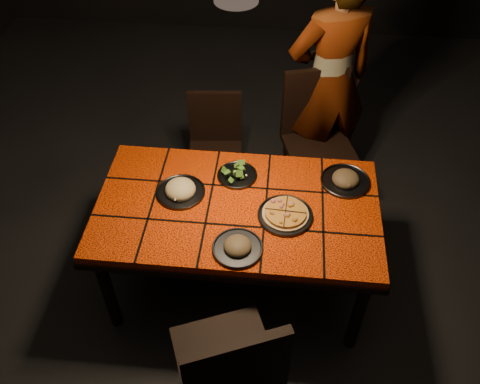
# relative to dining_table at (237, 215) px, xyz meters

# --- Properties ---
(room_shell) EXTENTS (6.04, 7.04, 3.08)m
(room_shell) POSITION_rel_dining_table_xyz_m (0.00, 0.00, 0.83)
(room_shell) COLOR black
(room_shell) RESTS_ON ground
(dining_table) EXTENTS (1.62, 0.92, 0.75)m
(dining_table) POSITION_rel_dining_table_xyz_m (0.00, 0.00, 0.00)
(dining_table) COLOR #FF3D08
(dining_table) RESTS_ON ground
(chair_near) EXTENTS (0.61, 0.61, 1.03)m
(chair_near) POSITION_rel_dining_table_xyz_m (0.06, -0.88, -0.08)
(chair_near) COLOR black
(chair_near) RESTS_ON ground
(chair_far_left) EXTENTS (0.41, 0.41, 0.84)m
(chair_far_left) POSITION_rel_dining_table_xyz_m (-0.25, 0.87, -0.19)
(chair_far_left) COLOR black
(chair_far_left) RESTS_ON ground
(chair_far_right) EXTENTS (0.58, 0.58, 1.02)m
(chair_far_right) POSITION_rel_dining_table_xyz_m (0.47, 0.93, -0.09)
(chair_far_right) COLOR black
(chair_far_right) RESTS_ON ground
(diner) EXTENTS (0.76, 0.65, 1.76)m
(diner) POSITION_rel_dining_table_xyz_m (0.53, 1.11, 0.21)
(diner) COLOR brown
(diner) RESTS_ON ground
(plate_pizza) EXTENTS (0.31, 0.31, 0.04)m
(plate_pizza) POSITION_rel_dining_table_xyz_m (0.27, -0.06, 0.10)
(plate_pizza) COLOR #36363B
(plate_pizza) RESTS_ON dining_table
(plate_pasta) EXTENTS (0.28, 0.28, 0.09)m
(plate_pasta) POSITION_rel_dining_table_xyz_m (-0.34, 0.07, 0.10)
(plate_pasta) COLOR #36363B
(plate_pasta) RESTS_ON dining_table
(plate_salad) EXTENTS (0.24, 0.24, 0.07)m
(plate_salad) POSITION_rel_dining_table_xyz_m (-0.02, 0.24, 0.10)
(plate_salad) COLOR #36363B
(plate_salad) RESTS_ON dining_table
(plate_mushroom_a) EXTENTS (0.27, 0.27, 0.09)m
(plate_mushroom_a) POSITION_rel_dining_table_xyz_m (0.03, -0.31, 0.10)
(plate_mushroom_a) COLOR #36363B
(plate_mushroom_a) RESTS_ON dining_table
(plate_mushroom_b) EXTENTS (0.29, 0.29, 0.10)m
(plate_mushroom_b) POSITION_rel_dining_table_xyz_m (0.61, 0.25, 0.10)
(plate_mushroom_b) COLOR #36363B
(plate_mushroom_b) RESTS_ON dining_table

